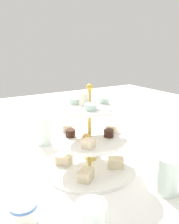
{
  "coord_description": "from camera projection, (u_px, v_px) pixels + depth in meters",
  "views": [
    {
      "loc": [
        -0.57,
        0.35,
        0.37
      ],
      "look_at": [
        0.0,
        0.0,
        0.18
      ],
      "focal_mm": 37.84,
      "sensor_mm": 36.0,
      "label": 1
    }
  ],
  "objects": [
    {
      "name": "tiered_serving_stand",
      "position": [
        89.0,
        144.0,
        0.72
      ],
      "size": [
        0.28,
        0.28,
        0.27
      ],
      "color": "white",
      "rests_on": "ground_plane"
    },
    {
      "name": "water_glass_mid_back",
      "position": [
        168.0,
        176.0,
        0.61
      ],
      "size": [
        0.06,
        0.06,
        0.1
      ],
      "primitive_type": "cylinder",
      "color": "silver",
      "rests_on": "ground_plane"
    },
    {
      "name": "butter_knife_left",
      "position": [
        138.0,
        138.0,
        0.98
      ],
      "size": [
        0.17,
        0.06,
        0.0
      ],
      "primitive_type": "cube",
      "rotation": [
        0.0,
        0.0,
        6.56
      ],
      "color": "silver",
      "rests_on": "ground_plane"
    },
    {
      "name": "ground_plane",
      "position": [
        89.0,
        168.0,
        0.75
      ],
      "size": [
        2.4,
        2.4,
        0.0
      ],
      "primitive_type": "plane",
      "color": "white"
    },
    {
      "name": "water_glass_tall_right",
      "position": [
        45.0,
        130.0,
        0.93
      ],
      "size": [
        0.07,
        0.07,
        0.11
      ],
      "primitive_type": "cylinder",
      "color": "silver",
      "rests_on": "ground_plane"
    },
    {
      "name": "water_glass_short_left",
      "position": [
        92.0,
        219.0,
        0.48
      ],
      "size": [
        0.06,
        0.06,
        0.07
      ],
      "primitive_type": "cylinder",
      "color": "silver",
      "rests_on": "ground_plane"
    },
    {
      "name": "teacup_with_saucer",
      "position": [
        24.0,
        215.0,
        0.51
      ],
      "size": [
        0.09,
        0.09,
        0.05
      ],
      "color": "white",
      "rests_on": "ground_plane"
    }
  ]
}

